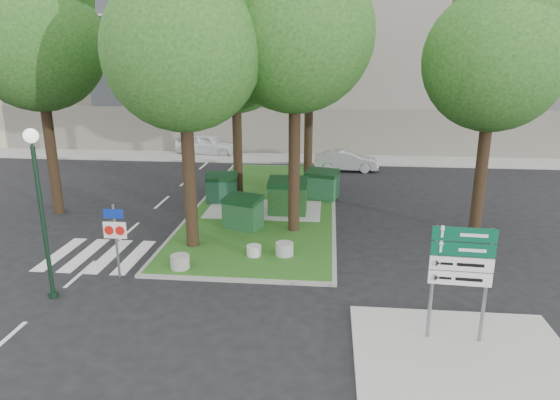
# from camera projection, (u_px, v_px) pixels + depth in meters

# --- Properties ---
(ground) EXTENTS (120.00, 120.00, 0.00)m
(ground) POSITION_uv_depth(u_px,v_px,m) (219.00, 280.00, 15.49)
(ground) COLOR black
(ground) RESTS_ON ground
(median_island) EXTENTS (6.00, 16.00, 0.12)m
(median_island) POSITION_uv_depth(u_px,v_px,m) (267.00, 204.00, 23.06)
(median_island) COLOR #244A15
(median_island) RESTS_ON ground
(median_kerb) EXTENTS (6.30, 16.30, 0.10)m
(median_kerb) POSITION_uv_depth(u_px,v_px,m) (267.00, 204.00, 23.06)
(median_kerb) COLOR gray
(median_kerb) RESTS_ON ground
(sidewalk_corner) EXTENTS (5.00, 4.00, 0.12)m
(sidewalk_corner) POSITION_uv_depth(u_px,v_px,m) (463.00, 355.00, 11.51)
(sidewalk_corner) COLOR #999993
(sidewalk_corner) RESTS_ON ground
(building_sidewalk) EXTENTS (42.00, 3.00, 0.12)m
(building_sidewalk) POSITION_uv_depth(u_px,v_px,m) (279.00, 158.00, 33.13)
(building_sidewalk) COLOR #999993
(building_sidewalk) RESTS_ON ground
(zebra_crossing) EXTENTS (5.00, 3.00, 0.01)m
(zebra_crossing) POSITION_uv_depth(u_px,v_px,m) (122.00, 256.00, 17.28)
(zebra_crossing) COLOR silver
(zebra_crossing) RESTS_ON ground
(apartment_building) EXTENTS (41.00, 12.00, 16.00)m
(apartment_building) POSITION_uv_depth(u_px,v_px,m) (289.00, 36.00, 38.04)
(apartment_building) COLOR tan
(apartment_building) RESTS_ON ground
(tree_median_near_left) EXTENTS (5.20, 5.20, 10.53)m
(tree_median_near_left) POSITION_uv_depth(u_px,v_px,m) (185.00, 35.00, 16.00)
(tree_median_near_left) COLOR black
(tree_median_near_left) RESTS_ON ground
(tree_median_near_right) EXTENTS (5.60, 5.60, 11.46)m
(tree_median_near_right) POSITION_uv_depth(u_px,v_px,m) (298.00, 17.00, 17.38)
(tree_median_near_right) COLOR black
(tree_median_near_right) RESTS_ON ground
(tree_median_mid) EXTENTS (4.80, 4.80, 9.99)m
(tree_median_mid) POSITION_uv_depth(u_px,v_px,m) (237.00, 48.00, 22.25)
(tree_median_mid) COLOR black
(tree_median_mid) RESTS_ON ground
(tree_median_far) EXTENTS (5.80, 5.80, 11.93)m
(tree_median_far) POSITION_uv_depth(u_px,v_px,m) (312.00, 20.00, 24.43)
(tree_median_far) COLOR black
(tree_median_far) RESTS_ON ground
(tree_street_left) EXTENTS (5.40, 5.40, 11.00)m
(tree_street_left) POSITION_uv_depth(u_px,v_px,m) (38.00, 30.00, 19.91)
(tree_street_left) COLOR black
(tree_street_left) RESTS_ON ground
(tree_street_right) EXTENTS (5.00, 5.00, 10.06)m
(tree_street_right) POSITION_uv_depth(u_px,v_px,m) (498.00, 47.00, 17.48)
(tree_street_right) COLOR black
(tree_street_right) RESTS_ON ground
(dumpster_a) EXTENTS (1.56, 1.18, 1.34)m
(dumpster_a) POSITION_uv_depth(u_px,v_px,m) (222.00, 188.00, 23.13)
(dumpster_a) COLOR #0F3722
(dumpster_a) RESTS_ON median_island
(dumpster_b) EXTENTS (1.68, 1.42, 1.32)m
(dumpster_b) POSITION_uv_depth(u_px,v_px,m) (243.00, 212.00, 19.63)
(dumpster_b) COLOR #113A1A
(dumpster_b) RESTS_ON median_island
(dumpster_c) EXTENTS (1.68, 1.18, 1.55)m
(dumpster_c) POSITION_uv_depth(u_px,v_px,m) (288.00, 196.00, 21.38)
(dumpster_c) COLOR black
(dumpster_c) RESTS_ON median_island
(dumpster_d) EXTENTS (1.73, 1.43, 1.39)m
(dumpster_d) POSITION_uv_depth(u_px,v_px,m) (322.00, 184.00, 23.66)
(dumpster_d) COLOR #154423
(dumpster_d) RESTS_ON median_island
(bollard_left) EXTENTS (0.61, 0.61, 0.43)m
(bollard_left) POSITION_uv_depth(u_px,v_px,m) (180.00, 262.00, 16.00)
(bollard_left) COLOR gray
(bollard_left) RESTS_ON median_island
(bollard_right) EXTENTS (0.61, 0.61, 0.44)m
(bollard_right) POSITION_uv_depth(u_px,v_px,m) (284.00, 249.00, 17.05)
(bollard_right) COLOR gray
(bollard_right) RESTS_ON median_island
(bollard_mid) EXTENTS (0.50, 0.50, 0.36)m
(bollard_mid) POSITION_uv_depth(u_px,v_px,m) (254.00, 251.00, 17.01)
(bollard_mid) COLOR #B0B0AA
(bollard_mid) RESTS_ON median_island
(litter_bin) EXTENTS (0.43, 0.43, 0.75)m
(litter_bin) POSITION_uv_depth(u_px,v_px,m) (310.00, 176.00, 26.61)
(litter_bin) COLOR gold
(litter_bin) RESTS_ON median_island
(street_lamp) EXTENTS (0.39, 0.39, 4.88)m
(street_lamp) POSITION_uv_depth(u_px,v_px,m) (39.00, 195.00, 13.54)
(street_lamp) COLOR black
(street_lamp) RESTS_ON ground
(traffic_sign_pole) EXTENTS (0.72, 0.08, 2.39)m
(traffic_sign_pole) POSITION_uv_depth(u_px,v_px,m) (115.00, 231.00, 15.25)
(traffic_sign_pole) COLOR slate
(traffic_sign_pole) RESTS_ON ground
(directional_sign) EXTENTS (1.43, 0.17, 2.87)m
(directional_sign) POSITION_uv_depth(u_px,v_px,m) (461.00, 266.00, 11.55)
(directional_sign) COLOR slate
(directional_sign) RESTS_ON sidewalk_corner
(car_white) EXTENTS (4.58, 2.32, 1.50)m
(car_white) POSITION_uv_depth(u_px,v_px,m) (207.00, 144.00, 34.37)
(car_white) COLOR silver
(car_white) RESTS_ON ground
(car_silver) EXTENTS (3.79, 1.43, 1.24)m
(car_silver) POSITION_uv_depth(u_px,v_px,m) (346.00, 161.00, 29.70)
(car_silver) COLOR #A3A5AB
(car_silver) RESTS_ON ground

